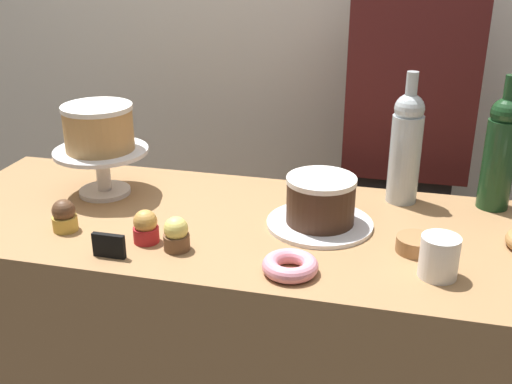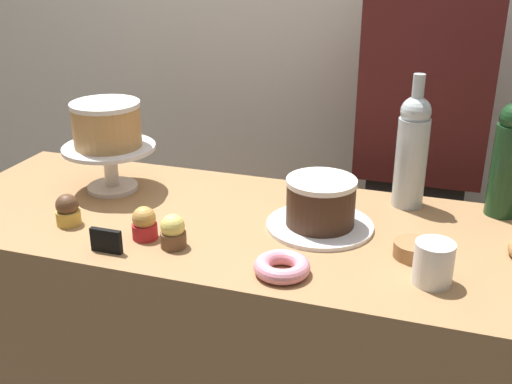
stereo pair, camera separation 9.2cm
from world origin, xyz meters
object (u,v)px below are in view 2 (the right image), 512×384
cupcake_chocolate (68,210)px  cupcake_caramel (144,224)px  chocolate_round_cake (321,202)px  price_sign_chalkboard (106,241)px  donut_pink (282,267)px  cupcake_lemon (173,232)px  coffee_cup_ceramic (433,263)px  wine_bottle_clear (412,149)px  cake_stand_pedestal (110,160)px  wine_bottle_green (509,157)px  cookie_stack (414,250)px  barista_figure (417,176)px  white_layer_cake (107,124)px

cupcake_chocolate → cupcake_caramel: 0.20m
chocolate_round_cake → price_sign_chalkboard: chocolate_round_cake is taller
chocolate_round_cake → donut_pink: size_ratio=1.41×
cupcake_lemon → coffee_cup_ceramic: (0.53, 0.02, 0.01)m
wine_bottle_clear → price_sign_chalkboard: (-0.58, -0.45, -0.12)m
cake_stand_pedestal → price_sign_chalkboard: size_ratio=3.39×
wine_bottle_green → cupcake_chocolate: 1.02m
wine_bottle_green → cupcake_caramel: size_ratio=4.38×
cookie_stack → barista_figure: bearing=93.3°
cake_stand_pedestal → donut_pink: cake_stand_pedestal is taller
cupcake_lemon → cake_stand_pedestal: bearing=139.9°
donut_pink → barista_figure: barista_figure is taller
cake_stand_pedestal → white_layer_cake: bearing=0.0°
cupcake_caramel → cupcake_lemon: bearing=-12.8°
price_sign_chalkboard → coffee_cup_ceramic: bearing=7.3°
white_layer_cake → chocolate_round_cake: size_ratio=1.10×
wine_bottle_clear → coffee_cup_ceramic: bearing=-77.5°
wine_bottle_clear → barista_figure: barista_figure is taller
chocolate_round_cake → coffee_cup_ceramic: bearing=-33.5°
donut_pink → barista_figure: 0.81m
cupcake_lemon → cupcake_caramel: (-0.08, 0.02, 0.00)m
cupcake_lemon → price_sign_chalkboard: size_ratio=1.06×
wine_bottle_clear → barista_figure: (0.00, 0.36, -0.20)m
chocolate_round_cake → cookie_stack: 0.23m
white_layer_cake → price_sign_chalkboard: (0.17, -0.31, -0.15)m
cake_stand_pedestal → white_layer_cake: white_layer_cake is taller
cake_stand_pedestal → price_sign_chalkboard: 0.36m
wine_bottle_green → donut_pink: 0.62m
chocolate_round_cake → cupcake_chocolate: chocolate_round_cake is taller
wine_bottle_green → wine_bottle_clear: same height
white_layer_cake → cupcake_lemon: white_layer_cake is taller
chocolate_round_cake → white_layer_cake: bearing=174.5°
wine_bottle_clear → donut_pink: wine_bottle_clear is taller
chocolate_round_cake → price_sign_chalkboard: (-0.40, -0.25, -0.04)m
white_layer_cake → wine_bottle_green: wine_bottle_green is taller
white_layer_cake → wine_bottle_clear: wine_bottle_clear is taller
cookie_stack → donut_pink: bearing=-147.6°
wine_bottle_green → price_sign_chalkboard: (-0.79, -0.46, -0.12)m
donut_pink → cookie_stack: 0.28m
cake_stand_pedestal → wine_bottle_green: size_ratio=0.73×
barista_figure → cupcake_chocolate: bearing=-135.8°
cupcake_caramel → coffee_cup_ceramic: 0.61m
cupcake_lemon → cupcake_caramel: bearing=167.2°
chocolate_round_cake → donut_pink: 0.23m
wine_bottle_clear → cookie_stack: bearing=-81.8°
cookie_stack → wine_bottle_green: bearing=57.6°
cupcake_lemon → coffee_cup_ceramic: 0.53m
chocolate_round_cake → cupcake_caramel: size_ratio=2.13×
wine_bottle_clear → donut_pink: 0.48m
wine_bottle_clear → cupcake_lemon: bearing=-139.9°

